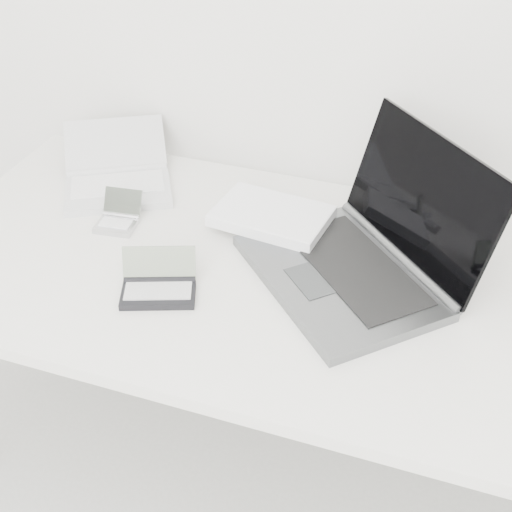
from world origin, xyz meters
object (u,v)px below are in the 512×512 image
(desk, at_px, (275,287))
(laptop_large, at_px, (343,245))
(palmtop_charcoal, at_px, (159,287))
(netbook_open_white, at_px, (117,177))

(desk, bearing_deg, laptop_large, 30.04)
(laptop_large, bearing_deg, palmtop_charcoal, -100.65)
(desk, bearing_deg, netbook_open_white, 156.84)
(netbook_open_white, relative_size, palmtop_charcoal, 2.26)
(laptop_large, xyz_separation_m, netbook_open_white, (-0.62, 0.14, -0.02))
(netbook_open_white, bearing_deg, palmtop_charcoal, -80.61)
(laptop_large, bearing_deg, desk, -104.73)
(netbook_open_white, distance_m, palmtop_charcoal, 0.46)
(palmtop_charcoal, bearing_deg, laptop_large, 13.73)
(laptop_large, distance_m, palmtop_charcoal, 0.40)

